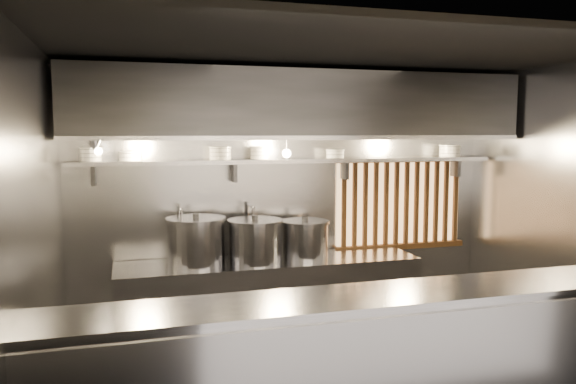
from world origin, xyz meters
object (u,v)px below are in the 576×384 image
heat_lamp (95,144)px  pendant_bulb (287,153)px  stock_pot_mid (305,239)px  stock_pot_right (255,241)px  stock_pot_left (196,241)px

heat_lamp → pendant_bulb: (1.80, 0.35, -0.11)m
stock_pot_mid → stock_pot_right: bearing=-173.8°
stock_pot_right → stock_pot_mid: bearing=6.2°
pendant_bulb → stock_pot_right: size_ratio=0.27×
stock_pot_mid → stock_pot_right: size_ratio=0.92×
heat_lamp → pendant_bulb: 1.83m
pendant_bulb → stock_pot_left: (-0.92, -0.07, -0.83)m
pendant_bulb → stock_pot_right: pendant_bulb is taller
heat_lamp → stock_pot_mid: heat_lamp is taller
pendant_bulb → stock_pot_right: (-0.35, -0.12, -0.85)m
pendant_bulb → stock_pot_left: bearing=-175.9°
stock_pot_left → heat_lamp: bearing=-162.1°
stock_pot_right → heat_lamp: bearing=-170.9°
stock_pot_left → stock_pot_right: (0.57, -0.05, -0.02)m
stock_pot_mid → stock_pot_right: stock_pot_right is taller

